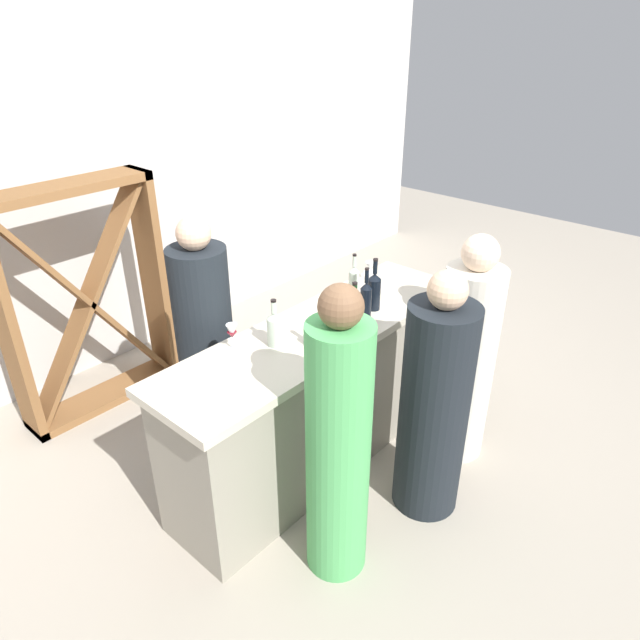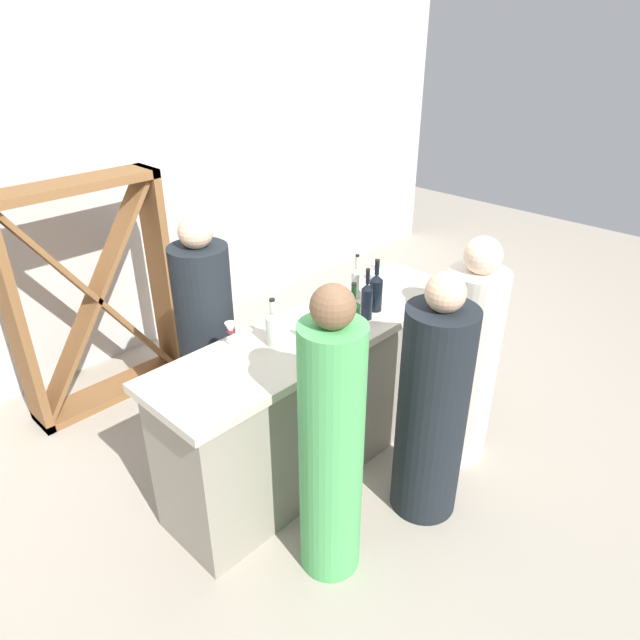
% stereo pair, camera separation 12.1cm
% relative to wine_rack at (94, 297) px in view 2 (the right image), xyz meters
% --- Properties ---
extents(ground_plane, '(12.00, 12.00, 0.00)m').
position_rel_wine_rack_xyz_m(ground_plane, '(0.59, -1.65, -0.83)').
color(ground_plane, '#9E9384').
extents(back_wall, '(8.00, 0.10, 2.80)m').
position_rel_wine_rack_xyz_m(back_wall, '(0.59, 0.55, 0.57)').
color(back_wall, '#BCB7B2').
rests_on(back_wall, ground).
extents(bar_counter, '(2.19, 0.61, 0.98)m').
position_rel_wine_rack_xyz_m(bar_counter, '(0.59, -1.65, -0.33)').
color(bar_counter, gray).
rests_on(bar_counter, ground).
extents(wine_rack, '(1.15, 0.28, 1.66)m').
position_rel_wine_rack_xyz_m(wine_rack, '(0.00, 0.00, 0.00)').
color(wine_rack, brown).
rests_on(wine_rack, ground).
extents(wine_bottle_leftmost_clear_pale, '(0.08, 0.08, 0.28)m').
position_rel_wine_rack_xyz_m(wine_bottle_leftmost_clear_pale, '(0.28, -1.60, 0.26)').
color(wine_bottle_leftmost_clear_pale, '#B7C6B2').
rests_on(wine_bottle_leftmost_clear_pale, bar_counter).
extents(wine_bottle_second_left_near_black, '(0.08, 0.08, 0.28)m').
position_rel_wine_rack_xyz_m(wine_bottle_second_left_near_black, '(0.40, -1.84, 0.26)').
color(wine_bottle_second_left_near_black, black).
rests_on(wine_bottle_second_left_near_black, bar_counter).
extents(wine_bottle_center_dark_green, '(0.08, 0.08, 0.34)m').
position_rel_wine_rack_xyz_m(wine_bottle_center_dark_green, '(0.63, -1.87, 0.28)').
color(wine_bottle_center_dark_green, black).
rests_on(wine_bottle_center_dark_green, bar_counter).
extents(wine_bottle_second_right_near_black, '(0.07, 0.07, 0.32)m').
position_rel_wine_rack_xyz_m(wine_bottle_second_right_near_black, '(0.87, -1.77, 0.28)').
color(wine_bottle_second_right_near_black, black).
rests_on(wine_bottle_second_right_near_black, bar_counter).
extents(wine_bottle_rightmost_near_black, '(0.08, 0.08, 0.33)m').
position_rel_wine_rack_xyz_m(wine_bottle_rightmost_near_black, '(0.99, -1.74, 0.28)').
color(wine_bottle_rightmost_near_black, black).
rests_on(wine_bottle_rightmost_near_black, bar_counter).
extents(wine_bottle_far_right_clear_pale, '(0.07, 0.07, 0.29)m').
position_rel_wine_rack_xyz_m(wine_bottle_far_right_clear_pale, '(1.05, -1.53, 0.26)').
color(wine_bottle_far_right_clear_pale, '#B7C6B2').
rests_on(wine_bottle_far_right_clear_pale, bar_counter).
extents(wine_glass_near_left, '(0.07, 0.07, 0.16)m').
position_rel_wine_rack_xyz_m(wine_glass_near_left, '(1.15, -1.58, 0.26)').
color(wine_glass_near_left, white).
rests_on(wine_glass_near_left, bar_counter).
extents(wine_glass_near_center, '(0.07, 0.07, 0.14)m').
position_rel_wine_rack_xyz_m(wine_glass_near_center, '(1.32, -1.47, 0.25)').
color(wine_glass_near_center, white).
rests_on(wine_glass_near_center, bar_counter).
extents(wine_glass_near_right, '(0.06, 0.06, 0.15)m').
position_rel_wine_rack_xyz_m(wine_glass_near_right, '(0.10, -1.45, 0.26)').
color(wine_glass_near_right, white).
rests_on(wine_glass_near_right, bar_counter).
extents(person_left_guest, '(0.48, 0.48, 1.50)m').
position_rel_wine_rack_xyz_m(person_left_guest, '(0.74, -2.37, -0.14)').
color(person_left_guest, black).
rests_on(person_left_guest, ground).
extents(person_center_guest, '(0.41, 0.41, 1.63)m').
position_rel_wine_rack_xyz_m(person_center_guest, '(0.05, -2.25, -0.07)').
color(person_center_guest, '#4CA559').
rests_on(person_center_guest, ground).
extents(person_right_guest, '(0.46, 0.46, 1.51)m').
position_rel_wine_rack_xyz_m(person_right_guest, '(1.28, -2.26, -0.13)').
color(person_right_guest, beige).
rests_on(person_right_guest, ground).
extents(person_server_behind, '(0.39, 0.39, 1.62)m').
position_rel_wine_rack_xyz_m(person_server_behind, '(0.21, -1.05, -0.08)').
color(person_server_behind, black).
rests_on(person_server_behind, ground).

